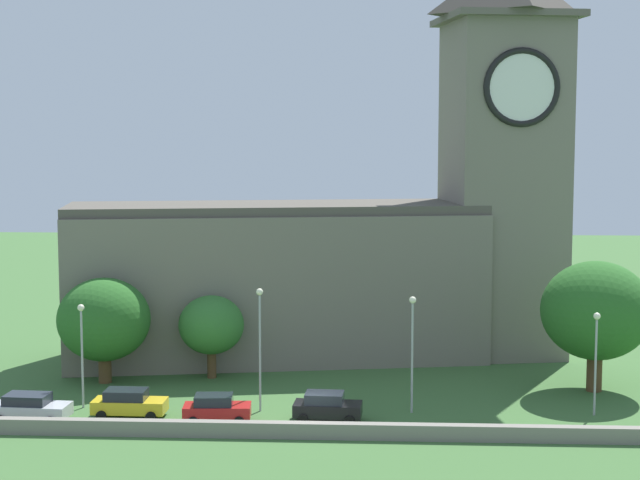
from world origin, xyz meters
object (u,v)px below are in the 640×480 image
streetlamp_east_mid (412,336)px  tree_riverside_east (211,325)px  car_yellow (129,403)px  tree_by_tower (104,320)px  car_silver (30,407)px  car_black (327,407)px  car_red (216,408)px  tree_riverside_west (596,311)px  streetlamp_east_end (596,346)px  streetlamp_central (260,331)px  streetlamp_west_mid (82,338)px  church (367,230)px

streetlamp_east_mid → tree_riverside_east: 16.31m
car_yellow → tree_by_tower: bearing=113.9°
car_silver → car_black: 18.10m
car_red → tree_riverside_west: tree_riverside_west is taller
streetlamp_east_end → streetlamp_east_mid: bearing=-179.8°
car_yellow → car_black: 12.27m
car_black → tree_by_tower: tree_by_tower is taller
streetlamp_central → tree_riverside_west: (22.14, 6.17, 0.37)m
car_yellow → streetlamp_west_mid: streetlamp_west_mid is taller
church → streetlamp_east_end: size_ratio=6.14×
tree_by_tower → car_yellow: bearing=-66.1°
church → car_black: bearing=-97.1°
car_silver → streetlamp_east_end: 34.95m
car_silver → tree_riverside_west: bearing=14.3°
church → streetlamp_east_end: bearing=-48.6°
streetlamp_central → tree_riverside_west: size_ratio=0.88×
streetlamp_central → tree_riverside_west: bearing=15.6°
tree_riverside_east → streetlamp_central: bearing=-62.3°
car_yellow → tree_riverside_west: size_ratio=0.51×
streetlamp_west_mid → streetlamp_central: bearing=-0.8°
car_silver → tree_riverside_east: (9.32, 11.41, 2.98)m
streetlamp_west_mid → streetlamp_central: 11.41m
car_silver → streetlamp_east_end: streetlamp_east_end is taller
car_red → streetlamp_east_mid: streetlamp_east_mid is taller
car_yellow → streetlamp_central: streetlamp_central is taller
streetlamp_east_end → streetlamp_west_mid: bearing=180.0°
car_yellow → streetlamp_central: bearing=12.5°
church → car_yellow: church is taller
tree_riverside_west → tree_by_tower: size_ratio=1.20×
car_black → tree_riverside_west: tree_riverside_west is taller
car_red → tree_riverside_east: tree_riverside_east is taller
car_black → streetlamp_west_mid: size_ratio=0.63×
streetlamp_central → streetlamp_east_mid: (9.54, 0.11, -0.25)m
church → streetlamp_east_end: church is taller
car_black → tree_riverside_west: size_ratio=0.48×
car_red → tree_by_tower: tree_by_tower is taller
car_black → streetlamp_east_mid: streetlamp_east_mid is taller
streetlamp_west_mid → car_yellow: bearing=-29.4°
car_yellow → car_red: car_yellow is taller
car_silver → streetlamp_west_mid: bearing=52.8°
car_red → tree_riverside_east: 11.65m
streetlamp_east_mid → church: bearing=100.3°
car_yellow → tree_riverside_west: tree_riverside_west is taller
car_red → tree_riverside_east: bearing=100.5°
car_silver → streetlamp_east_mid: (23.30, 3.07, 4.04)m
church → car_black: church is taller
car_yellow → tree_riverside_east: bearing=71.0°
tree_riverside_east → tree_riverside_west: 26.73m
streetlamp_central → streetlamp_east_mid: 9.54m
church → car_silver: (-20.36, -19.30, -9.09)m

